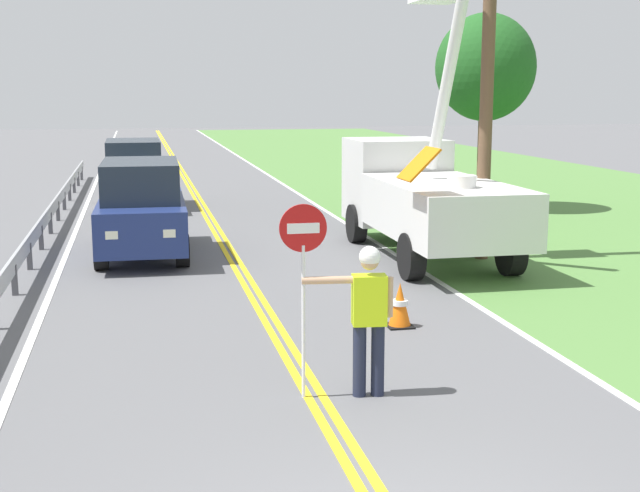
{
  "coord_description": "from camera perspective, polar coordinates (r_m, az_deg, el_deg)",
  "views": [
    {
      "loc": [
        -1.99,
        -5.61,
        3.61
      ],
      "look_at": [
        0.79,
        7.39,
        1.2
      ],
      "focal_mm": 48.2,
      "sensor_mm": 36.0,
      "label": 1
    }
  ],
  "objects": [
    {
      "name": "centerline_yellow_left",
      "position": [
        25.93,
        -7.77,
        2.19
      ],
      "size": [
        0.11,
        110.0,
        0.01
      ],
      "primitive_type": "cube",
      "color": "yellow",
      "rests_on": "ground"
    },
    {
      "name": "centerline_yellow_right",
      "position": [
        25.95,
        -7.37,
        2.21
      ],
      "size": [
        0.11,
        110.0,
        0.01
      ],
      "primitive_type": "cube",
      "color": "yellow",
      "rests_on": "ground"
    },
    {
      "name": "flagger_worker",
      "position": [
        10.18,
        3.22,
        -4.33
      ],
      "size": [
        1.08,
        0.28,
        1.83
      ],
      "color": "#1E2338",
      "rests_on": "ground"
    },
    {
      "name": "edge_line_left",
      "position": [
        25.91,
        -15.53,
        1.91
      ],
      "size": [
        0.12,
        110.0,
        0.01
      ],
      "primitive_type": "cube",
      "color": "silver",
      "rests_on": "ground"
    },
    {
      "name": "utility_pole_near",
      "position": [
        18.74,
        11.09,
        12.25
      ],
      "size": [
        1.8,
        0.28,
        8.26
      ],
      "color": "brown",
      "rests_on": "ground"
    },
    {
      "name": "stop_sign_paddle",
      "position": [
        9.94,
        -1.12,
        -0.75
      ],
      "size": [
        0.56,
        0.04,
        2.33
      ],
      "color": "silver",
      "rests_on": "ground"
    },
    {
      "name": "grass_verge_right",
      "position": [
        29.22,
        15.76,
        2.8
      ],
      "size": [
        16.0,
        110.0,
        0.01
      ],
      "primitive_type": "cube",
      "color": "#517F3D",
      "rests_on": "ground"
    },
    {
      "name": "roadside_tree_verge",
      "position": [
        26.72,
        10.93,
        11.51
      ],
      "size": [
        3.0,
        3.0,
        5.9
      ],
      "color": "brown",
      "rests_on": "ground"
    },
    {
      "name": "guardrail_left_shoulder",
      "position": [
        21.83,
        -17.77,
        1.65
      ],
      "size": [
        0.1,
        32.0,
        0.71
      ],
      "color": "#9EA0A3",
      "rests_on": "ground"
    },
    {
      "name": "oncoming_suv_nearest",
      "position": [
        19.32,
        -11.76,
        2.48
      ],
      "size": [
        1.99,
        4.64,
        2.1
      ],
      "color": "navy",
      "rests_on": "ground"
    },
    {
      "name": "traffic_cone_lead",
      "position": [
        13.35,
        5.32,
        -3.97
      ],
      "size": [
        0.4,
        0.4,
        0.7
      ],
      "color": "orange",
      "rests_on": "ground"
    },
    {
      "name": "utility_bucket_truck",
      "position": [
        19.16,
        6.76,
        3.7
      ],
      "size": [
        2.68,
        6.81,
        6.21
      ],
      "color": "silver",
      "rests_on": "ground"
    },
    {
      "name": "oncoming_suv_second",
      "position": [
        27.48,
        -12.25,
        4.72
      ],
      "size": [
        1.94,
        4.62,
        2.1
      ],
      "color": "silver",
      "rests_on": "ground"
    },
    {
      "name": "edge_line_right",
      "position": [
        26.46,
        0.23,
        2.45
      ],
      "size": [
        0.12,
        110.0,
        0.01
      ],
      "primitive_type": "cube",
      "color": "silver",
      "rests_on": "ground"
    }
  ]
}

